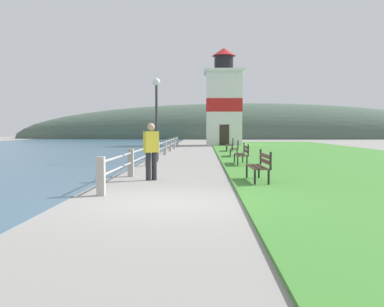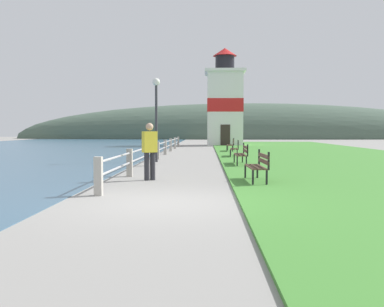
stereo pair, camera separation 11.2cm
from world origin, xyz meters
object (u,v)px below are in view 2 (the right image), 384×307
(lighthouse, at_px, (225,103))
(person_strolling, at_px, (150,149))
(park_bench_far, at_px, (235,148))
(park_bench_near, at_px, (258,165))
(park_bench_midway, at_px, (242,153))
(park_bench_by_lighthouse, at_px, (231,144))
(lamp_post, at_px, (156,104))

(lighthouse, height_order, person_strolling, lighthouse)
(park_bench_far, bearing_deg, park_bench_near, 93.50)
(park_bench_midway, distance_m, park_bench_far, 5.43)
(park_bench_by_lighthouse, height_order, lighthouse, lighthouse)
(park_bench_near, height_order, lamp_post, lamp_post)
(park_bench_near, height_order, lighthouse, lighthouse)
(park_bench_midway, distance_m, lamp_post, 4.87)
(park_bench_near, distance_m, person_strolling, 3.29)
(park_bench_midway, bearing_deg, park_bench_by_lighthouse, -90.90)
(park_bench_by_lighthouse, relative_size, lighthouse, 0.19)
(lighthouse, distance_m, lamp_post, 22.03)
(park_bench_far, bearing_deg, park_bench_midway, 93.18)
(park_bench_by_lighthouse, xyz_separation_m, lighthouse, (0.06, 12.41, 3.54))
(park_bench_midway, height_order, lamp_post, lamp_post)
(park_bench_midway, relative_size, park_bench_far, 1.18)
(park_bench_near, xyz_separation_m, park_bench_midway, (0.03, 5.99, 0.00))
(park_bench_near, height_order, person_strolling, person_strolling)
(park_bench_near, relative_size, park_bench_far, 1.00)
(park_bench_near, relative_size, lighthouse, 0.18)
(park_bench_midway, bearing_deg, lighthouse, -90.52)
(park_bench_near, distance_m, lamp_post, 9.09)
(lighthouse, xyz_separation_m, person_strolling, (-3.50, -28.91, -3.14))
(park_bench_far, height_order, lighthouse, lighthouse)
(park_bench_midway, height_order, park_bench_by_lighthouse, same)
(park_bench_midway, height_order, park_bench_far, same)
(park_bench_by_lighthouse, height_order, person_strolling, person_strolling)
(park_bench_far, distance_m, lamp_post, 5.74)
(park_bench_midway, bearing_deg, lamp_post, -26.38)
(person_strolling, bearing_deg, park_bench_far, -46.94)
(lighthouse, bearing_deg, park_bench_midway, -90.63)
(park_bench_by_lighthouse, bearing_deg, lamp_post, 70.94)
(park_bench_far, distance_m, lighthouse, 18.45)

